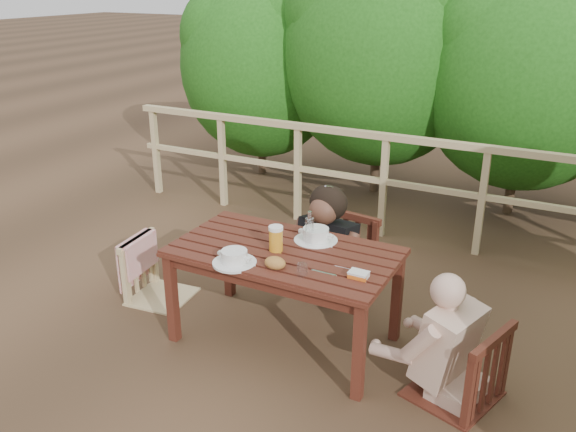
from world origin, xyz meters
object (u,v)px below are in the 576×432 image
at_px(table, 285,296).
at_px(beer_glass, 276,239).
at_px(bread_roll, 275,263).
at_px(bottle, 309,229).
at_px(chair_right, 461,326).
at_px(chair_left, 158,245).
at_px(woman, 340,206).
at_px(soup_far, 316,235).
at_px(butter_tub, 359,276).
at_px(diner_right, 469,305).
at_px(tumbler, 302,270).
at_px(soup_near, 234,257).
at_px(chair_far, 338,225).

bearing_deg(table, beer_glass, -137.67).
xyz_separation_m(bread_roll, beer_glass, (-0.11, 0.21, 0.05)).
bearing_deg(bottle, chair_right, -11.58).
height_order(chair_left, woman, woman).
bearing_deg(bottle, bread_roll, -95.46).
height_order(soup_far, butter_tub, soup_far).
bearing_deg(table, diner_right, -3.07).
height_order(beer_glass, tumbler, beer_glass).
bearing_deg(tumbler, butter_tub, 19.82).
relative_size(chair_right, butter_tub, 8.26).
distance_m(table, soup_near, 0.53).
bearing_deg(bottle, soup_far, 79.90).
height_order(soup_far, bottle, bottle).
bearing_deg(bread_roll, tumbler, -1.55).
bearing_deg(beer_glass, diner_right, -1.20).
xyz_separation_m(table, woman, (0.00, 0.91, 0.34)).
bearing_deg(chair_right, diner_right, 107.86).
bearing_deg(tumbler, soup_near, -173.27).
distance_m(chair_right, tumbler, 0.96).
distance_m(chair_right, butter_tub, 0.64).
distance_m(chair_far, woman, 0.16).
relative_size(woman, beer_glass, 7.46).
distance_m(chair_right, soup_near, 1.40).
xyz_separation_m(table, butter_tub, (0.57, -0.14, 0.36)).
xyz_separation_m(chair_left, chair_right, (2.29, -0.13, 0.03)).
distance_m(chair_left, bottle, 1.27).
height_order(chair_far, chair_right, chair_far).
bearing_deg(chair_right, butter_tub, -64.77).
relative_size(woman, bread_roll, 9.96).
bearing_deg(woman, chair_left, 45.22).
xyz_separation_m(chair_far, bottle, (0.10, -0.74, 0.27)).
xyz_separation_m(diner_right, tumbler, (-0.95, -0.19, 0.08)).
relative_size(chair_right, diner_right, 0.76).
bearing_deg(chair_right, chair_far, -111.55).
xyz_separation_m(soup_near, tumbler, (0.44, 0.05, -0.01)).
bearing_deg(table, chair_right, -3.15).
distance_m(bread_roll, tumbler, 0.19).
relative_size(woman, bottle, 5.55).
height_order(chair_right, woman, woman).
xyz_separation_m(chair_left, butter_tub, (1.68, -0.21, 0.25)).
relative_size(woman, diner_right, 1.08).
xyz_separation_m(soup_near, bread_roll, (0.26, 0.06, -0.01)).
distance_m(table, bread_roll, 0.46).
height_order(woman, soup_far, woman).
distance_m(bottle, butter_tub, 0.56).
bearing_deg(soup_near, bread_roll, 12.62).
bearing_deg(chair_left, tumbler, -108.80).
distance_m(chair_right, bread_roll, 1.14).
distance_m(soup_near, soup_far, 0.62).
xyz_separation_m(soup_near, bottle, (0.30, 0.46, 0.08)).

